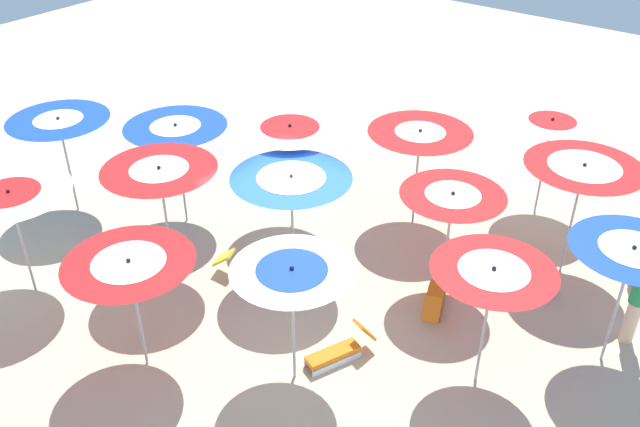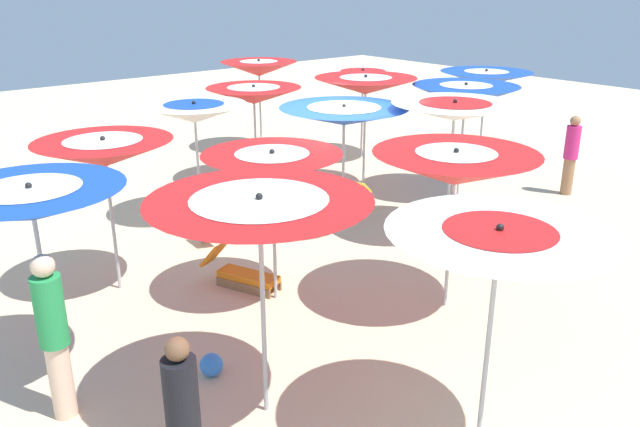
# 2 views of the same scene
# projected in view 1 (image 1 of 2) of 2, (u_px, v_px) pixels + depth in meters

# --- Properties ---
(ground) EXTENTS (40.46, 40.46, 0.04)m
(ground) POSITION_uv_depth(u_px,v_px,m) (296.00, 284.00, 13.65)
(ground) COLOR beige
(beach_umbrella_0) EXTENTS (2.04, 2.04, 2.37)m
(beach_umbrella_0) POSITION_uv_depth(u_px,v_px,m) (551.00, 127.00, 14.74)
(beach_umbrella_0) COLOR #B2B2B7
(beach_umbrella_0) RESTS_ON ground
(beach_umbrella_1) EXTENTS (2.21, 2.21, 2.31)m
(beach_umbrella_1) POSITION_uv_depth(u_px,v_px,m) (419.00, 141.00, 14.43)
(beach_umbrella_1) COLOR #B2B2B7
(beach_umbrella_1) RESTS_ON ground
(beach_umbrella_2) EXTENTS (2.15, 2.15, 2.47)m
(beach_umbrella_2) POSITION_uv_depth(u_px,v_px,m) (290.00, 133.00, 14.23)
(beach_umbrella_2) COLOR #B2B2B7
(beach_umbrella_2) RESTS_ON ground
(beach_umbrella_3) EXTENTS (2.18, 2.18, 2.41)m
(beach_umbrella_3) POSITION_uv_depth(u_px,v_px,m) (176.00, 135.00, 14.44)
(beach_umbrella_3) COLOR #B2B2B7
(beach_umbrella_3) RESTS_ON ground
(beach_umbrella_4) EXTENTS (2.19, 2.19, 2.35)m
(beach_umbrella_4) POSITION_uv_depth(u_px,v_px,m) (60.00, 126.00, 14.83)
(beach_umbrella_4) COLOR #B2B2B7
(beach_umbrella_4) RESTS_ON ground
(beach_umbrella_5) EXTENTS (2.22, 2.22, 2.47)m
(beach_umbrella_5) POSITION_uv_depth(u_px,v_px,m) (583.00, 174.00, 12.81)
(beach_umbrella_5) COLOR #B2B2B7
(beach_umbrella_5) RESTS_ON ground
(beach_umbrella_6) EXTENTS (1.93, 1.93, 2.23)m
(beach_umbrella_6) POSITION_uv_depth(u_px,v_px,m) (452.00, 204.00, 12.42)
(beach_umbrella_6) COLOR #B2B2B7
(beach_umbrella_6) RESTS_ON ground
(beach_umbrella_7) EXTENTS (2.28, 2.28, 2.34)m
(beach_umbrella_7) POSITION_uv_depth(u_px,v_px,m) (291.00, 184.00, 12.71)
(beach_umbrella_7) COLOR #B2B2B7
(beach_umbrella_7) RESTS_ON ground
(beach_umbrella_8) EXTENTS (2.15, 2.15, 2.51)m
(beach_umbrella_8) POSITION_uv_depth(u_px,v_px,m) (160.00, 177.00, 12.63)
(beach_umbrella_8) COLOR #B2B2B7
(beach_umbrella_8) RESTS_ON ground
(beach_umbrella_9) EXTENTS (2.24, 2.24, 2.29)m
(beach_umbrella_9) POSITION_uv_depth(u_px,v_px,m) (10.00, 200.00, 12.35)
(beach_umbrella_9) COLOR #B2B2B7
(beach_umbrella_9) RESTS_ON ground
(beach_umbrella_10) EXTENTS (1.98, 1.98, 2.39)m
(beach_umbrella_10) POSITION_uv_depth(u_px,v_px,m) (631.00, 258.00, 10.71)
(beach_umbrella_10) COLOR #B2B2B7
(beach_umbrella_10) RESTS_ON ground
(beach_umbrella_11) EXTENTS (1.93, 1.93, 2.34)m
(beach_umbrella_11) POSITION_uv_depth(u_px,v_px,m) (492.00, 279.00, 10.34)
(beach_umbrella_11) COLOR #B2B2B7
(beach_umbrella_11) RESTS_ON ground
(beach_umbrella_12) EXTENTS (1.91, 1.91, 2.30)m
(beach_umbrella_12) POSITION_uv_depth(u_px,v_px,m) (292.00, 278.00, 10.41)
(beach_umbrella_12) COLOR #B2B2B7
(beach_umbrella_12) RESTS_ON ground
(beach_umbrella_13) EXTENTS (2.08, 2.08, 2.22)m
(beach_umbrella_13) POSITION_uv_depth(u_px,v_px,m) (130.00, 271.00, 10.72)
(beach_umbrella_13) COLOR #B2B2B7
(beach_umbrella_13) RESTS_ON ground
(lounger_0) EXTENTS (1.31, 0.78, 0.66)m
(lounger_0) POSITION_uv_depth(u_px,v_px,m) (338.00, 351.00, 11.73)
(lounger_0) COLOR silver
(lounger_0) RESTS_ON ground
(lounger_1) EXTENTS (1.31, 0.77, 0.62)m
(lounger_1) POSITION_uv_depth(u_px,v_px,m) (434.00, 300.00, 12.88)
(lounger_1) COLOR olive
(lounger_1) RESTS_ON ground
(lounger_2) EXTENTS (0.78, 1.32, 0.53)m
(lounger_2) POSITION_uv_depth(u_px,v_px,m) (248.00, 269.00, 13.70)
(lounger_2) COLOR olive
(lounger_2) RESTS_ON ground
(beachgoer_0) EXTENTS (0.30, 0.30, 1.87)m
(beachgoer_0) POSITION_uv_depth(u_px,v_px,m) (639.00, 297.00, 11.73)
(beachgoer_0) COLOR beige
(beachgoer_0) RESTS_ON ground
(beachgoer_2) EXTENTS (0.30, 0.30, 1.71)m
(beachgoer_2) POSITION_uv_depth(u_px,v_px,m) (176.00, 140.00, 17.03)
(beachgoer_2) COLOR #A3704C
(beachgoer_2) RESTS_ON ground
(beach_ball) EXTENTS (0.28, 0.28, 0.28)m
(beach_ball) POSITION_uv_depth(u_px,v_px,m) (549.00, 290.00, 13.24)
(beach_ball) COLOR #337FE5
(beach_ball) RESTS_ON ground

